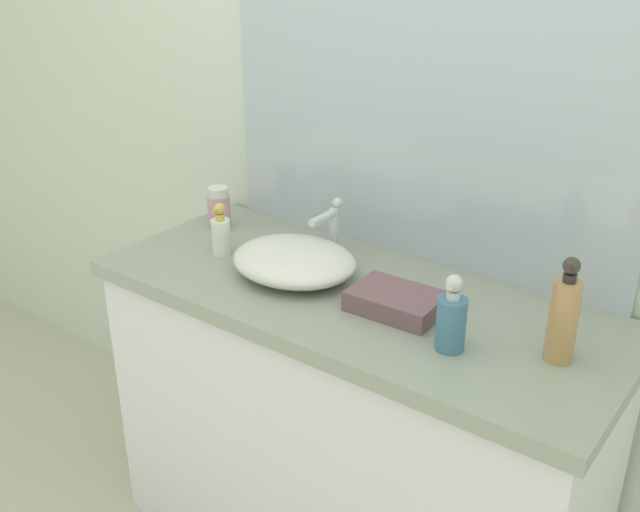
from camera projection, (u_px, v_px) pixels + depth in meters
bathroom_wall_rear at (433, 91)px, 1.85m from camera, size 6.00×0.06×2.60m
vanity_counter at (350, 432)px, 1.98m from camera, size 1.33×0.55×0.86m
wall_mirror_panel at (424, 12)px, 1.75m from camera, size 1.17×0.01×1.27m
sink_basin at (294, 261)px, 1.88m from camera, size 0.33×0.28×0.08m
faucet at (331, 223)px, 1.97m from camera, size 0.03×0.13×0.16m
soap_dispenser at (564, 317)px, 1.49m from camera, size 0.06×0.06×0.23m
lotion_bottle at (221, 233)px, 1.99m from camera, size 0.05×0.05×0.15m
perfume_bottle at (219, 208)px, 2.16m from camera, size 0.07×0.07×0.12m
spray_can at (451, 319)px, 1.54m from camera, size 0.06×0.06×0.17m
folded_hand_towel at (396, 301)px, 1.71m from camera, size 0.22×0.15×0.05m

